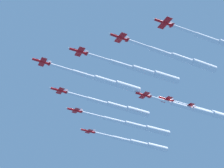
# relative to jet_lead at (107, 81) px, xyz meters

# --- Properties ---
(jet_lead) EXTENTS (50.49, 33.15, 4.29)m
(jet_lead) POSITION_rel_jet_lead_xyz_m (0.00, 0.00, 0.00)
(jet_lead) COLOR red
(jet_port_inner) EXTENTS (50.78, 32.17, 4.33)m
(jet_port_inner) POSITION_rel_jet_lead_xyz_m (-19.64, 6.33, -1.99)
(jet_port_inner) COLOR red
(jet_starboard_inner) EXTENTS (50.07, 32.58, 4.37)m
(jet_starboard_inner) POSITION_rel_jet_lead_xyz_m (-3.28, -19.57, -1.36)
(jet_starboard_inner) COLOR red
(jet_port_mid) EXTENTS (48.90, 32.13, 4.39)m
(jet_port_mid) POSITION_rel_jet_lead_xyz_m (-37.89, 11.97, -2.18)
(jet_port_mid) COLOR red
(jet_starboard_mid) EXTENTS (57.43, 36.05, 4.40)m
(jet_starboard_mid) POSITION_rel_jet_lead_xyz_m (-11.65, -41.77, 0.79)
(jet_starboard_mid) COLOR red
(jet_starboard_outer) EXTENTS (51.95, 32.93, 4.41)m
(jet_starboard_outer) POSITION_rel_jet_lead_xyz_m (-11.65, -59.70, 0.18)
(jet_starboard_outer) COLOR red
(jet_trail_port) EXTENTS (55.57, 34.98, 4.29)m
(jet_trail_port) POSITION_rel_jet_lead_xyz_m (-49.41, -29.78, -2.38)
(jet_trail_port) COLOR red
(jet_trail_starboard) EXTENTS (53.44, 34.14, 4.36)m
(jet_trail_starboard) POSITION_rel_jet_lead_xyz_m (-59.53, -36.39, -0.72)
(jet_trail_starboard) COLOR red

